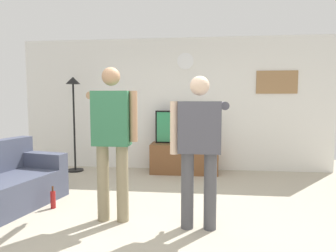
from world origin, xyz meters
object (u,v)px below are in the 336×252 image
Objects in this scene: television at (184,127)px; beverage_bottle at (53,199)px; floor_lamp at (74,104)px; person_standing_nearer_lamp at (112,134)px; framed_picture at (277,82)px; tv_stand at (184,158)px; person_standing_nearer_couch at (199,143)px; wall_clock at (185,61)px.

beverage_bottle is at bearing -127.43° from television.
floor_lamp is 2.73m from person_standing_nearer_lamp.
framed_picture reaches higher than beverage_bottle.
tv_stand is 0.78× the size of person_standing_nearer_couch.
tv_stand is at bearing 2.67° from floor_lamp.
framed_picture is 0.42× the size of floor_lamp.
wall_clock is at bearing 10.08° from floor_lamp.
person_standing_nearer_lamp is 1.02m from person_standing_nearer_couch.
person_standing_nearer_couch is at bearing -118.81° from framed_picture.
wall_clock is 3.01m from person_standing_nearer_lamp.
person_standing_nearer_lamp is 1.32m from beverage_bottle.
person_standing_nearer_couch is (0.29, -2.76, -1.26)m from wall_clock.
framed_picture is (1.81, 0.00, -0.44)m from wall_clock.
wall_clock reaches higher than framed_picture.
floor_lamp is (-2.21, -0.15, 0.45)m from television.
person_standing_nearer_lamp is at bearing 174.15° from person_standing_nearer_couch.
person_standing_nearer_couch is (2.50, -2.37, -0.39)m from floor_lamp.
television is at bearing 73.33° from person_standing_nearer_lamp.
person_standing_nearer_lamp is (1.49, -2.27, -0.33)m from floor_lamp.
floor_lamp reaches higher than television.
television is 0.61× the size of floor_lamp.
wall_clock reaches higher than tv_stand.
person_standing_nearer_couch reaches higher than beverage_bottle.
wall_clock reaches higher than person_standing_nearer_lamp.
floor_lamp is at bearing 106.30° from beverage_bottle.
beverage_bottle is (-1.92, 0.39, -0.85)m from person_standing_nearer_couch.
person_standing_nearer_lamp is at bearing -133.54° from framed_picture.
wall_clock is 2.41m from floor_lamp.
beverage_bottle is (-1.63, -2.38, -2.11)m from wall_clock.
tv_stand is 2.46m from floor_lamp.
wall_clock is 3.57m from beverage_bottle.
television is 3.89× the size of beverage_bottle.
framed_picture is 0.44× the size of person_standing_nearer_lamp.
television is 0.64× the size of person_standing_nearer_lamp.
framed_picture is at bearing 34.70° from beverage_bottle.
beverage_bottle is at bearing 168.63° from person_standing_nearer_couch.
floor_lamp is at bearing -174.34° from framed_picture.
tv_stand is at bearing 73.02° from person_standing_nearer_lamp.
wall_clock is 1.11× the size of beverage_bottle.
framed_picture is at bearing 9.27° from tv_stand.
tv_stand is 0.62m from television.
person_standing_nearer_lamp reaches higher than television.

